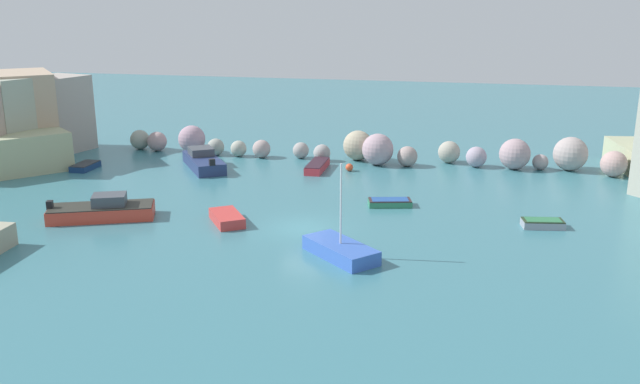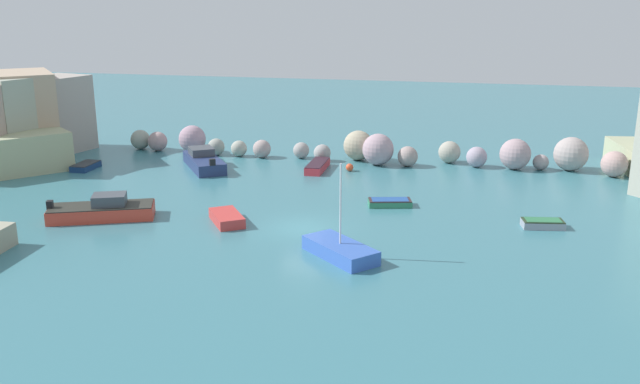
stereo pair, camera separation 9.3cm
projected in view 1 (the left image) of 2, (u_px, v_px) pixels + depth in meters
name	position (u px, v px, depth m)	size (l,w,h in m)	color
cove_water	(303.00, 228.00, 40.33)	(160.00, 160.00, 0.00)	teal
cliff_headland_left	(1.00, 124.00, 57.30)	(19.29, 18.25, 7.40)	#A4A881
rock_breakwater	(390.00, 150.00, 56.47)	(44.41, 4.37, 2.71)	#969C8F
channel_buoy	(349.00, 167.00, 53.90)	(0.62, 0.62, 0.62)	#E04C28
moored_boat_0	(85.00, 166.00, 54.47)	(1.46, 2.73, 0.51)	navy
moored_boat_1	(341.00, 250.00, 35.61)	(4.62, 4.41, 5.11)	blue
moored_boat_2	(390.00, 202.00, 44.65)	(3.06, 1.94, 0.47)	#2E7A55
moored_boat_3	(543.00, 223.00, 40.36)	(2.60, 1.57, 0.50)	gray
moored_boat_4	(227.00, 218.00, 41.16)	(3.06, 3.44, 0.62)	#C63936
moored_boat_5	(103.00, 210.00, 41.92)	(6.73, 4.55, 1.55)	red
moored_boat_6	(317.00, 166.00, 54.24)	(1.37, 4.26, 0.65)	#CC323D
moored_boat_8	(203.00, 161.00, 54.91)	(5.53, 6.53, 1.54)	navy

